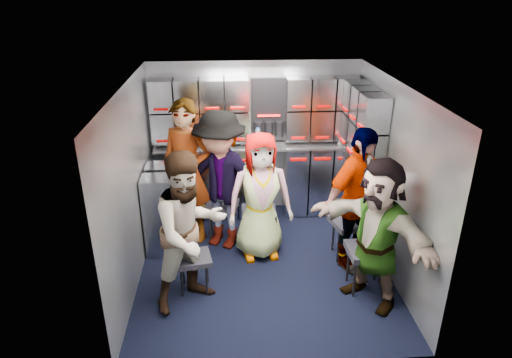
{
  "coord_description": "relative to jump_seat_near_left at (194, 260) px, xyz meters",
  "views": [
    {
      "loc": [
        -0.4,
        -4.44,
        3.08
      ],
      "look_at": [
        -0.06,
        0.35,
        0.95
      ],
      "focal_mm": 32.0,
      "sensor_mm": 36.0,
      "label": 1
    }
  ],
  "objects": [
    {
      "name": "jump_seat_near_right",
      "position": [
        1.82,
        -0.1,
        0.07
      ],
      "size": [
        0.43,
        0.41,
        0.5
      ],
      "rotation": [
        0.0,
        0.0,
        0.02
      ],
      "color": "black",
      "rests_on": "ground"
    },
    {
      "name": "cart_bank_left",
      "position": [
        -0.42,
        0.95,
        0.13
      ],
      "size": [
        0.38,
        0.76,
        0.99
      ],
      "primitive_type": "cube",
      "color": "#9599A4",
      "rests_on": "ground"
    },
    {
      "name": "cart_bank_back",
      "position": [
        0.77,
        1.68,
        0.13
      ],
      "size": [
        2.68,
        0.38,
        0.99
      ],
      "primitive_type": "cube",
      "color": "#9599A4",
      "rests_on": "ground"
    },
    {
      "name": "bottle_right",
      "position": [
        1.9,
        1.63,
        0.8
      ],
      "size": [
        0.07,
        0.07,
        0.28
      ],
      "primitive_type": "cylinder",
      "color": "white",
      "rests_on": "counter"
    },
    {
      "name": "attendant_standing",
      "position": [
        -0.11,
        1.1,
        0.53
      ],
      "size": [
        0.78,
        0.66,
        1.8
      ],
      "primitive_type": "imported",
      "rotation": [
        0.0,
        0.0,
        -0.42
      ],
      "color": "black",
      "rests_on": "ground"
    },
    {
      "name": "attendant_arc_e",
      "position": [
        1.82,
        -0.28,
        0.42
      ],
      "size": [
        1.23,
        1.45,
        1.57
      ],
      "primitive_type": "imported",
      "rotation": [
        0.0,
        0.0,
        -0.94
      ],
      "color": "black",
      "rests_on": "ground"
    },
    {
      "name": "jump_seat_mid_left",
      "position": [
        0.3,
        1.08,
        0.05
      ],
      "size": [
        0.45,
        0.44,
        0.47
      ],
      "rotation": [
        0.0,
        0.0,
        -0.17
      ],
      "color": "black",
      "rests_on": "ground"
    },
    {
      "name": "coffee_niche",
      "position": [
        0.95,
        1.8,
        1.1
      ],
      "size": [
        0.46,
        0.16,
        0.84
      ],
      "primitive_type": null,
      "color": "black",
      "rests_on": "wall_back"
    },
    {
      "name": "right_cabinet",
      "position": [
        2.02,
        0.99,
        0.13
      ],
      "size": [
        0.28,
        1.2,
        1.0
      ],
      "primitive_type": "cube",
      "color": "#9599A4",
      "rests_on": "ground"
    },
    {
      "name": "attendant_arc_a",
      "position": [
        -0.0,
        -0.18,
        0.45
      ],
      "size": [
        1.01,
        0.96,
        1.64
      ],
      "primitive_type": "imported",
      "rotation": [
        0.0,
        0.0,
        0.6
      ],
      "color": "black",
      "rests_on": "ground"
    },
    {
      "name": "attendant_arc_c",
      "position": [
        0.75,
        0.65,
        0.4
      ],
      "size": [
        0.8,
        0.57,
        1.54
      ],
      "primitive_type": "imported",
      "rotation": [
        0.0,
        0.0,
        0.12
      ],
      "color": "black",
      "rests_on": "ground"
    },
    {
      "name": "red_latch_strip",
      "position": [
        0.77,
        1.48,
        0.51
      ],
      "size": [
        2.6,
        0.02,
        0.03
      ],
      "primitive_type": "cube",
      "color": "#9E0100",
      "rests_on": "cart_bank_back"
    },
    {
      "name": "jump_seat_center",
      "position": [
        0.75,
        0.83,
        0.07
      ],
      "size": [
        0.43,
        0.41,
        0.49
      ],
      "rotation": [
        0.0,
        0.0,
        -0.03
      ],
      "color": "black",
      "rests_on": "ground"
    },
    {
      "name": "cup_right",
      "position": [
        2.02,
        1.62,
        0.71
      ],
      "size": [
        0.09,
        0.09,
        0.1
      ],
      "primitive_type": "cylinder",
      "color": "#CAB88F",
      "rests_on": "counter"
    },
    {
      "name": "jump_seat_near_left",
      "position": [
        0.0,
        0.0,
        0.0
      ],
      "size": [
        0.4,
        0.39,
        0.42
      ],
      "rotation": [
        0.0,
        0.0,
        0.18
      ],
      "color": "black",
      "rests_on": "ground"
    },
    {
      "name": "attendant_arc_b",
      "position": [
        0.3,
        0.9,
        0.49
      ],
      "size": [
        1.28,
        1.09,
        1.72
      ],
      "primitive_type": "imported",
      "rotation": [
        0.0,
        0.0,
        -0.49
      ],
      "color": "black",
      "rests_on": "ground"
    },
    {
      "name": "attendant_arc_d",
      "position": [
        1.79,
        0.35,
        0.47
      ],
      "size": [
        1.04,
        0.87,
        1.67
      ],
      "primitive_type": "imported",
      "rotation": [
        0.0,
        0.0,
        0.56
      ],
      "color": "black",
      "rests_on": "ground"
    },
    {
      "name": "bottle_mid",
      "position": [
        0.79,
        1.63,
        0.78
      ],
      "size": [
        0.06,
        0.06,
        0.23
      ],
      "primitive_type": "cylinder",
      "color": "white",
      "rests_on": "counter"
    },
    {
      "name": "wall_left",
      "position": [
        -0.63,
        0.39,
        0.68
      ],
      "size": [
        0.04,
        3.0,
        2.1
      ],
      "primitive_type": "cube",
      "color": "#949AA2",
      "rests_on": "ground"
    },
    {
      "name": "locker_bank_right",
      "position": [
        2.02,
        1.09,
        1.12
      ],
      "size": [
        0.28,
        1.0,
        0.82
      ],
      "primitive_type": "cube",
      "color": "#9599A4",
      "rests_on": "wall_right"
    },
    {
      "name": "jump_seat_mid_right",
      "position": [
        1.79,
        0.53,
        0.06
      ],
      "size": [
        0.49,
        0.48,
        0.49
      ],
      "rotation": [
        0.0,
        0.0,
        0.23
      ],
      "color": "black",
      "rests_on": "ground"
    },
    {
      "name": "ceiling",
      "position": [
        0.77,
        0.39,
        1.73
      ],
      "size": [
        2.8,
        3.0,
        0.02
      ],
      "primitive_type": "cube",
      "color": "silver",
      "rests_on": "wall_back"
    },
    {
      "name": "cup_left",
      "position": [
        0.12,
        1.62,
        0.71
      ],
      "size": [
        0.09,
        0.09,
        0.09
      ],
      "primitive_type": "cylinder",
      "color": "#CAB88F",
      "rests_on": "counter"
    },
    {
      "name": "counter",
      "position": [
        0.77,
        1.68,
        0.65
      ],
      "size": [
        2.68,
        0.42,
        0.03
      ],
      "primitive_type": "cube",
      "color": "#B6B9BE",
      "rests_on": "cart_bank_back"
    },
    {
      "name": "wall_back",
      "position": [
        0.77,
        1.89,
        0.68
      ],
      "size": [
        2.8,
        0.04,
        2.1
      ],
      "primitive_type": "cube",
      "color": "#949AA2",
      "rests_on": "ground"
    },
    {
      "name": "locker_bank_back",
      "position": [
        0.77,
        1.74,
        1.12
      ],
      "size": [
        2.68,
        0.28,
        0.82
      ],
      "primitive_type": "cube",
      "color": "#9599A4",
      "rests_on": "wall_back"
    },
    {
      "name": "bottle_left",
      "position": [
        0.19,
        1.63,
        0.78
      ],
      "size": [
        0.06,
        0.06,
        0.24
      ],
      "primitive_type": "cylinder",
      "color": "white",
      "rests_on": "counter"
    },
    {
      "name": "wall_right",
      "position": [
        2.17,
        0.39,
        0.68
      ],
      "size": [
        0.04,
        3.0,
        2.1
      ],
      "primitive_type": "cube",
      "color": "#949AA2",
      "rests_on": "ground"
    },
    {
      "name": "floor",
      "position": [
        0.77,
        0.39,
        -0.37
      ],
      "size": [
        3.0,
        3.0,
        0.0
      ],
      "primitive_type": "plane",
      "color": "black",
      "rests_on": "ground"
    }
  ]
}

